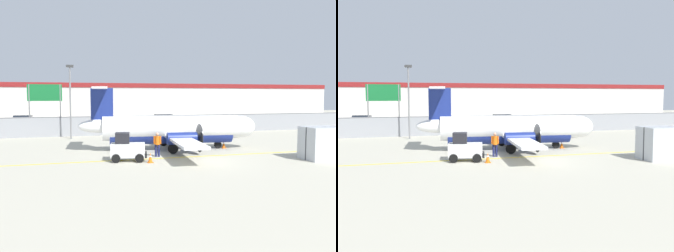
# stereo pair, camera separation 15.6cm
# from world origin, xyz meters

# --- Properties ---
(ground_plane) EXTENTS (140.00, 140.00, 0.01)m
(ground_plane) POSITION_xyz_m (0.00, 2.00, 0.00)
(ground_plane) COLOR #B2AD99
(perimeter_fence) EXTENTS (98.00, 0.10, 2.10)m
(perimeter_fence) POSITION_xyz_m (0.00, 18.00, 1.12)
(perimeter_fence) COLOR gray
(perimeter_fence) RESTS_ON ground
(parking_lot_strip) EXTENTS (98.00, 17.00, 0.12)m
(parking_lot_strip) POSITION_xyz_m (0.00, 29.50, 0.06)
(parking_lot_strip) COLOR #38383A
(parking_lot_strip) RESTS_ON ground
(background_building) EXTENTS (91.00, 8.10, 6.50)m
(background_building) POSITION_xyz_m (0.00, 47.99, 3.26)
(background_building) COLOR beige
(background_building) RESTS_ON ground
(commuter_airplane) EXTENTS (14.24, 16.08, 4.92)m
(commuter_airplane) POSITION_xyz_m (0.30, 5.77, 1.60)
(commuter_airplane) COLOR white
(commuter_airplane) RESTS_ON ground
(baggage_tug) EXTENTS (2.51, 1.79, 1.88)m
(baggage_tug) POSITION_xyz_m (-4.29, 1.56, 0.86)
(baggage_tug) COLOR silver
(baggage_tug) RESTS_ON ground
(ground_crew_worker) EXTENTS (0.54, 0.43, 1.70)m
(ground_crew_worker) POSITION_xyz_m (-1.93, 2.75, 0.95)
(ground_crew_worker) COLOR #191E4C
(ground_crew_worker) RESTS_ON ground
(cargo_container) EXTENTS (2.49, 2.11, 2.20)m
(cargo_container) POSITION_xyz_m (8.34, -1.50, 1.10)
(cargo_container) COLOR #B7BCC1
(cargo_container) RESTS_ON ground
(traffic_cone_near_left) EXTENTS (0.36, 0.36, 0.64)m
(traffic_cone_near_left) POSITION_xyz_m (4.35, 5.29, 0.31)
(traffic_cone_near_left) COLOR orange
(traffic_cone_near_left) RESTS_ON ground
(traffic_cone_near_right) EXTENTS (0.36, 0.36, 0.64)m
(traffic_cone_near_right) POSITION_xyz_m (-2.97, 0.58, 0.31)
(traffic_cone_near_right) COLOR orange
(traffic_cone_near_right) RESTS_ON ground
(parked_car_0) EXTENTS (4.36, 2.35, 1.58)m
(parked_car_0) POSITION_xyz_m (-12.86, 30.33, 0.89)
(parked_car_0) COLOR silver
(parked_car_0) RESTS_ON parking_lot_strip
(parked_car_1) EXTENTS (4.21, 2.03, 1.58)m
(parked_car_1) POSITION_xyz_m (-5.46, 23.88, 0.89)
(parked_car_1) COLOR slate
(parked_car_1) RESTS_ON parking_lot_strip
(parked_car_2) EXTENTS (4.29, 2.19, 1.58)m
(parked_car_2) POSITION_xyz_m (5.47, 27.72, 0.89)
(parked_car_2) COLOR #19662D
(parked_car_2) RESTS_ON parking_lot_strip
(parked_car_3) EXTENTS (4.22, 2.04, 1.58)m
(parked_car_3) POSITION_xyz_m (13.24, 24.10, 0.89)
(parked_car_3) COLOR slate
(parked_car_3) RESTS_ON parking_lot_strip
(apron_light_pole) EXTENTS (0.70, 0.30, 7.27)m
(apron_light_pole) POSITION_xyz_m (-7.34, 15.63, 4.30)
(apron_light_pole) COLOR slate
(apron_light_pole) RESTS_ON ground
(highway_sign) EXTENTS (3.60, 0.14, 5.50)m
(highway_sign) POSITION_xyz_m (-9.86, 20.15, 4.14)
(highway_sign) COLOR slate
(highway_sign) RESTS_ON ground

